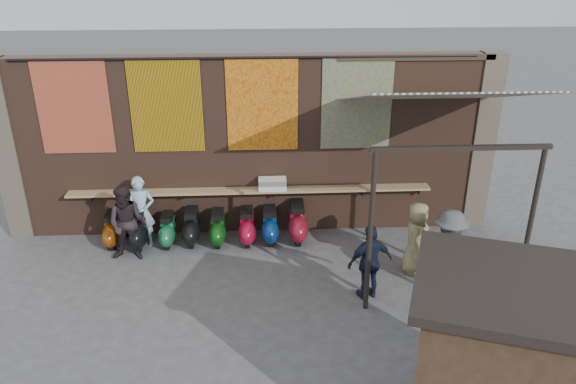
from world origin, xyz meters
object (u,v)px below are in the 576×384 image
object	(u,v)px
scooter_stool_1	(140,228)
scooter_stool_4	(218,228)
scooter_stool_7	(297,222)
shopper_grey	(448,253)
scooter_stool_5	(247,227)
scooter_stool_6	(270,226)
diner_left	(141,212)
shopper_tan	(416,238)
market_stall	(512,378)
shelf_box	(272,184)
scooter_stool_2	(168,230)
scooter_stool_0	(113,230)
diner_right	(128,223)
shopper_navy	(370,262)
scooter_stool_3	(192,227)

from	to	relation	value
scooter_stool_1	scooter_stool_4	xyz separation A→B (m)	(1.70, 0.03, -0.06)
scooter_stool_7	shopper_grey	xyz separation A→B (m)	(2.63, -2.25, 0.45)
scooter_stool_5	scooter_stool_6	bearing A→B (deg)	3.36
scooter_stool_6	scooter_stool_1	bearing A→B (deg)	-178.58
diner_left	shopper_tan	distance (m)	5.82
scooter_stool_1	market_stall	world-z (taller)	market_stall
shelf_box	scooter_stool_2	world-z (taller)	shelf_box
shopper_grey	shopper_tan	distance (m)	0.90
market_stall	scooter_stool_7	bearing A→B (deg)	130.33
scooter_stool_0	diner_right	size ratio (longest dim) A/B	0.46
shelf_box	scooter_stool_4	bearing A→B (deg)	-165.40
shelf_box	scooter_stool_2	size ratio (longest dim) A/B	0.84
shelf_box	diner_left	distance (m)	2.90
scooter_stool_7	shopper_tan	world-z (taller)	shopper_tan
scooter_stool_2	shopper_grey	bearing A→B (deg)	-21.63
shelf_box	diner_right	bearing A→B (deg)	-163.36
scooter_stool_4	scooter_stool_2	bearing A→B (deg)	-179.81
scooter_stool_1	scooter_stool_2	xyz separation A→B (m)	(0.60, 0.03, -0.08)
scooter_stool_1	shopper_navy	world-z (taller)	shopper_navy
scooter_stool_1	scooter_stool_5	xyz separation A→B (m)	(2.34, 0.04, -0.04)
scooter_stool_5	scooter_stool_6	size ratio (longest dim) A/B	1.00
shelf_box	shopper_grey	distance (m)	4.06
scooter_stool_3	scooter_stool_2	bearing A→B (deg)	-173.54
scooter_stool_3	scooter_stool_1	bearing A→B (deg)	-175.64
scooter_stool_2	diner_left	xyz separation A→B (m)	(-0.53, 0.02, 0.45)
shelf_box	scooter_stool_2	distance (m)	2.51
shopper_navy	shopper_grey	size ratio (longest dim) A/B	0.86
shopper_navy	scooter_stool_7	bearing A→B (deg)	-78.18
scooter_stool_2	scooter_stool_6	world-z (taller)	scooter_stool_6
scooter_stool_6	diner_left	bearing A→B (deg)	-179.54
shopper_navy	scooter_stool_2	bearing A→B (deg)	-44.30
scooter_stool_2	shopper_tan	size ratio (longest dim) A/B	0.48
scooter_stool_5	scooter_stool_7	distance (m)	1.12
scooter_stool_2	scooter_stool_3	bearing A→B (deg)	6.46
scooter_stool_2	shopper_grey	world-z (taller)	shopper_grey
scooter_stool_2	shopper_navy	distance (m)	4.63
diner_left	shopper_grey	bearing A→B (deg)	-23.58
scooter_stool_5	scooter_stool_7	world-z (taller)	scooter_stool_7
scooter_stool_3	diner_right	size ratio (longest dim) A/B	0.48
scooter_stool_6	market_stall	world-z (taller)	market_stall
shelf_box	market_stall	xyz separation A→B (m)	(2.78, -6.13, -0.01)
shopper_tan	shopper_navy	bearing A→B (deg)	153.99
diner_right	shopper_navy	world-z (taller)	diner_right
scooter_stool_2	scooter_stool_4	bearing A→B (deg)	0.19
shopper_navy	market_stall	bearing A→B (deg)	90.93
shelf_box	diner_right	xyz separation A→B (m)	(-3.01, -0.90, -0.43)
market_stall	shopper_navy	bearing A→B (deg)	125.89
scooter_stool_0	scooter_stool_1	distance (m)	0.61
market_stall	scooter_stool_3	bearing A→B (deg)	147.42
scooter_stool_5	scooter_stool_2	bearing A→B (deg)	-179.53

